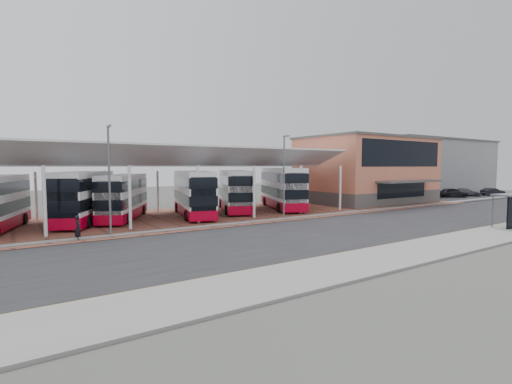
# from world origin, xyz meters

# --- Properties ---
(ground) EXTENTS (140.00, 140.00, 0.00)m
(ground) POSITION_xyz_m (0.00, 0.00, 0.00)
(ground) COLOR #41433E
(road) EXTENTS (120.00, 14.00, 0.02)m
(road) POSITION_xyz_m (0.00, -1.00, 0.01)
(road) COLOR black
(road) RESTS_ON ground
(forecourt) EXTENTS (72.00, 16.00, 0.06)m
(forecourt) POSITION_xyz_m (2.00, 13.00, 0.03)
(forecourt) COLOR brown
(forecourt) RESTS_ON ground
(sidewalk) EXTENTS (120.00, 4.00, 0.14)m
(sidewalk) POSITION_xyz_m (0.00, -9.00, 0.07)
(sidewalk) COLOR slate
(sidewalk) RESTS_ON ground
(north_kerb) EXTENTS (120.00, 0.80, 0.14)m
(north_kerb) POSITION_xyz_m (0.00, 6.20, 0.07)
(north_kerb) COLOR slate
(north_kerb) RESTS_ON ground
(carpark_surface) EXTENTS (22.00, 10.00, 0.08)m
(carpark_surface) POSITION_xyz_m (44.00, 10.00, 0.04)
(carpark_surface) COLOR black
(carpark_surface) RESTS_ON ground
(yellow_line_near) EXTENTS (120.00, 0.12, 0.01)m
(yellow_line_near) POSITION_xyz_m (0.00, -7.00, 0.03)
(yellow_line_near) COLOR #BA840D
(yellow_line_near) RESTS_ON road
(yellow_line_far) EXTENTS (120.00, 0.12, 0.01)m
(yellow_line_far) POSITION_xyz_m (0.00, -6.70, 0.03)
(yellow_line_far) COLOR #BA840D
(yellow_line_far) RESTS_ON road
(canopy) EXTENTS (37.00, 11.63, 7.07)m
(canopy) POSITION_xyz_m (-6.00, 13.94, 5.80)
(canopy) COLOR white
(canopy) RESTS_ON ground
(terminal) EXTENTS (18.40, 14.40, 9.25)m
(terminal) POSITION_xyz_m (23.00, 13.92, 4.66)
(terminal) COLOR #514D4B
(terminal) RESTS_ON ground
(warehouse) EXTENTS (30.50, 20.50, 10.25)m
(warehouse) POSITION_xyz_m (48.00, 24.00, 5.15)
(warehouse) COLOR gray
(warehouse) RESTS_ON ground
(lamp_west) EXTENTS (0.16, 0.90, 8.07)m
(lamp_west) POSITION_xyz_m (-14.00, 6.27, 4.36)
(lamp_west) COLOR slate
(lamp_west) RESTS_ON ground
(lamp_east) EXTENTS (0.16, 0.90, 8.07)m
(lamp_east) POSITION_xyz_m (2.00, 6.27, 4.36)
(lamp_east) COLOR slate
(lamp_east) RESTS_ON ground
(bus_1) EXTENTS (7.07, 11.25, 4.62)m
(bus_1) POSITION_xyz_m (-14.43, 14.55, 2.36)
(bus_1) COLOR white
(bus_1) RESTS_ON forecourt
(bus_2) EXTENTS (7.00, 10.36, 4.31)m
(bus_2) POSITION_xyz_m (-10.97, 14.72, 2.20)
(bus_2) COLOR white
(bus_2) RESTS_ON forecourt
(bus_3) EXTENTS (5.23, 11.41, 4.58)m
(bus_3) POSITION_xyz_m (-4.40, 13.19, 2.34)
(bus_3) COLOR white
(bus_3) RESTS_ON forecourt
(bus_4) EXTENTS (6.76, 11.30, 4.61)m
(bus_4) POSITION_xyz_m (1.30, 14.63, 2.35)
(bus_4) COLOR white
(bus_4) RESTS_ON forecourt
(bus_5) EXTENTS (7.09, 11.98, 4.88)m
(bus_5) POSITION_xyz_m (7.35, 13.54, 2.48)
(bus_5) COLOR white
(bus_5) RESTS_ON forecourt
(pedestrian) EXTENTS (0.45, 0.65, 1.71)m
(pedestrian) POSITION_xyz_m (-16.21, 6.00, 0.91)
(pedestrian) COLOR black
(pedestrian) RESTS_ON forecourt
(suitcase) EXTENTS (0.33, 0.23, 0.56)m
(suitcase) POSITION_xyz_m (-16.10, 7.03, 0.34)
(suitcase) COLOR black
(suitcase) RESTS_ON forecourt
(carpark_car_a) EXTENTS (4.66, 4.17, 1.53)m
(carpark_car_a) POSITION_xyz_m (40.12, 10.56, 0.85)
(carpark_car_a) COLOR black
(carpark_car_a) RESTS_ON carpark_surface
(carpark_car_b) EXTENTS (4.18, 4.66, 1.30)m
(carpark_car_b) POSITION_xyz_m (44.57, 10.67, 0.73)
(carpark_car_b) COLOR #42454A
(carpark_car_b) RESTS_ON carpark_surface
(carpark_car_c) EXTENTS (4.19, 2.89, 1.31)m
(carpark_car_c) POSITION_xyz_m (49.39, 8.64, 0.73)
(carpark_car_c) COLOR black
(carpark_car_c) RESTS_ON carpark_surface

